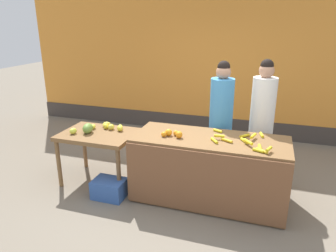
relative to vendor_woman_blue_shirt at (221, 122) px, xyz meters
name	(u,v)px	position (x,y,z in m)	size (l,w,h in m)	color
ground_plane	(186,194)	(-0.34, -0.65, -0.91)	(24.00, 24.00, 0.00)	#756B5B
market_wall_back	(222,55)	(-0.34, 2.10, 0.74)	(8.74, 0.23, 3.37)	orange
fruit_stall_counter	(209,169)	(-0.03, -0.67, -0.47)	(2.01, 0.83, 0.89)	brown
side_table_wooden	(98,139)	(-1.69, -0.65, -0.23)	(1.06, 0.78, 0.78)	brown
banana_bunch_pile	(244,141)	(0.40, -0.69, 0.01)	(0.78, 0.69, 0.07)	gold
orange_pile	(173,134)	(-0.51, -0.76, 0.02)	(0.28, 0.16, 0.09)	orange
mango_papaya_pile	(97,127)	(-1.73, -0.59, -0.08)	(0.71, 0.56, 0.14)	yellow
vendor_woman_blue_shirt	(221,122)	(0.00, 0.00, 0.00)	(0.34, 0.34, 1.81)	#33333D
vendor_woman_white_shirt	(261,123)	(0.58, 0.07, 0.02)	(0.34, 0.34, 1.84)	#33333D
produce_crate	(109,189)	(-1.33, -1.05, -0.78)	(0.44, 0.32, 0.26)	#3359A5
produce_sack	(166,149)	(-0.90, 0.17, -0.62)	(0.36, 0.30, 0.58)	maroon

